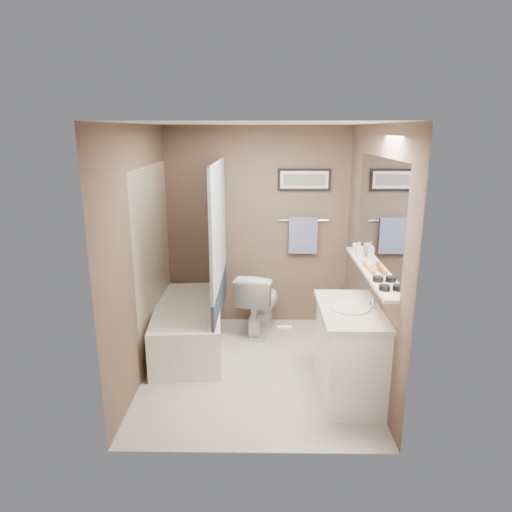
{
  "coord_description": "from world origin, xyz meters",
  "views": [
    {
      "loc": [
        0.06,
        -4.16,
        2.35
      ],
      "look_at": [
        0.0,
        0.15,
        1.15
      ],
      "focal_mm": 32.0,
      "sensor_mm": 36.0,
      "label": 1
    }
  ],
  "objects_px": {
    "toilet": "(259,301)",
    "vanity": "(349,354)",
    "candle_bowl_far": "(378,279)",
    "bathtub": "(189,326)",
    "candle_bowl_near": "(384,288)",
    "soap_bottle": "(359,249)",
    "glass_jar": "(356,248)",
    "hair_brush_back": "(368,266)",
    "hair_brush_front": "(370,269)"
  },
  "relations": [
    {
      "from": "hair_brush_front",
      "to": "glass_jar",
      "type": "xyz_separation_m",
      "value": [
        0.0,
        0.64,
        0.03
      ]
    },
    {
      "from": "toilet",
      "to": "glass_jar",
      "type": "height_order",
      "value": "glass_jar"
    },
    {
      "from": "bathtub",
      "to": "hair_brush_front",
      "type": "distance_m",
      "value": 2.11
    },
    {
      "from": "candle_bowl_near",
      "to": "bathtub",
      "type": "bearing_deg",
      "value": 146.26
    },
    {
      "from": "toilet",
      "to": "vanity",
      "type": "bearing_deg",
      "value": 135.96
    },
    {
      "from": "bathtub",
      "to": "hair_brush_front",
      "type": "relative_size",
      "value": 6.82
    },
    {
      "from": "vanity",
      "to": "candle_bowl_far",
      "type": "relative_size",
      "value": 10.0
    },
    {
      "from": "glass_jar",
      "to": "toilet",
      "type": "bearing_deg",
      "value": 153.28
    },
    {
      "from": "candle_bowl_near",
      "to": "vanity",
      "type": "bearing_deg",
      "value": 122.61
    },
    {
      "from": "hair_brush_front",
      "to": "soap_bottle",
      "type": "distance_m",
      "value": 0.51
    },
    {
      "from": "candle_bowl_near",
      "to": "hair_brush_back",
      "type": "height_order",
      "value": "hair_brush_back"
    },
    {
      "from": "candle_bowl_far",
      "to": "bathtub",
      "type": "bearing_deg",
      "value": 151.36
    },
    {
      "from": "soap_bottle",
      "to": "bathtub",
      "type": "bearing_deg",
      "value": 173.68
    },
    {
      "from": "candle_bowl_near",
      "to": "hair_brush_front",
      "type": "bearing_deg",
      "value": 90.0
    },
    {
      "from": "toilet",
      "to": "vanity",
      "type": "height_order",
      "value": "vanity"
    },
    {
      "from": "glass_jar",
      "to": "hair_brush_front",
      "type": "bearing_deg",
      "value": -90.0
    },
    {
      "from": "candle_bowl_near",
      "to": "glass_jar",
      "type": "relative_size",
      "value": 0.9
    },
    {
      "from": "candle_bowl_far",
      "to": "hair_brush_front",
      "type": "height_order",
      "value": "hair_brush_front"
    },
    {
      "from": "glass_jar",
      "to": "candle_bowl_far",
      "type": "bearing_deg",
      "value": -90.0
    },
    {
      "from": "candle_bowl_far",
      "to": "hair_brush_back",
      "type": "height_order",
      "value": "hair_brush_back"
    },
    {
      "from": "toilet",
      "to": "glass_jar",
      "type": "xyz_separation_m",
      "value": [
        1.0,
        -0.51,
        0.79
      ]
    },
    {
      "from": "candle_bowl_far",
      "to": "candle_bowl_near",
      "type": "bearing_deg",
      "value": -90.0
    },
    {
      "from": "glass_jar",
      "to": "soap_bottle",
      "type": "relative_size",
      "value": 0.67
    },
    {
      "from": "toilet",
      "to": "hair_brush_front",
      "type": "xyz_separation_m",
      "value": [
        1.0,
        -1.15,
        0.76
      ]
    },
    {
      "from": "hair_brush_front",
      "to": "hair_brush_back",
      "type": "relative_size",
      "value": 1.0
    },
    {
      "from": "bathtub",
      "to": "hair_brush_front",
      "type": "xyz_separation_m",
      "value": [
        1.79,
        -0.7,
        0.89
      ]
    },
    {
      "from": "glass_jar",
      "to": "vanity",
      "type": "bearing_deg",
      "value": -102.35
    },
    {
      "from": "bathtub",
      "to": "toilet",
      "type": "relative_size",
      "value": 1.99
    },
    {
      "from": "toilet",
      "to": "vanity",
      "type": "distance_m",
      "value": 1.58
    },
    {
      "from": "bathtub",
      "to": "candle_bowl_near",
      "type": "relative_size",
      "value": 16.67
    },
    {
      "from": "toilet",
      "to": "vanity",
      "type": "xyz_separation_m",
      "value": [
        0.82,
        -1.35,
        0.02
      ]
    },
    {
      "from": "candle_bowl_near",
      "to": "soap_bottle",
      "type": "relative_size",
      "value": 0.6
    },
    {
      "from": "vanity",
      "to": "hair_brush_front",
      "type": "bearing_deg",
      "value": 46.99
    },
    {
      "from": "bathtub",
      "to": "glass_jar",
      "type": "bearing_deg",
      "value": -7.45
    },
    {
      "from": "toilet",
      "to": "candle_bowl_near",
      "type": "bearing_deg",
      "value": 136.2
    },
    {
      "from": "soap_bottle",
      "to": "toilet",
      "type": "bearing_deg",
      "value": 147.3
    },
    {
      "from": "hair_brush_front",
      "to": "toilet",
      "type": "bearing_deg",
      "value": 131.15
    },
    {
      "from": "bathtub",
      "to": "toilet",
      "type": "xyz_separation_m",
      "value": [
        0.78,
        0.45,
        0.13
      ]
    },
    {
      "from": "candle_bowl_far",
      "to": "hair_brush_back",
      "type": "bearing_deg",
      "value": 90.0
    },
    {
      "from": "soap_bottle",
      "to": "glass_jar",
      "type": "bearing_deg",
      "value": 90.0
    },
    {
      "from": "candle_bowl_near",
      "to": "hair_brush_back",
      "type": "xyz_separation_m",
      "value": [
        0.0,
        0.59,
        0.0
      ]
    },
    {
      "from": "toilet",
      "to": "candle_bowl_near",
      "type": "height_order",
      "value": "candle_bowl_near"
    },
    {
      "from": "hair_brush_back",
      "to": "bathtub",
      "type": "bearing_deg",
      "value": 161.38
    },
    {
      "from": "bathtub",
      "to": "soap_bottle",
      "type": "relative_size",
      "value": 9.99
    },
    {
      "from": "toilet",
      "to": "glass_jar",
      "type": "relative_size",
      "value": 7.55
    },
    {
      "from": "candle_bowl_near",
      "to": "hair_brush_front",
      "type": "height_order",
      "value": "hair_brush_front"
    },
    {
      "from": "bathtub",
      "to": "glass_jar",
      "type": "xyz_separation_m",
      "value": [
        1.79,
        -0.06,
        0.92
      ]
    },
    {
      "from": "vanity",
      "to": "soap_bottle",
      "type": "xyz_separation_m",
      "value": [
        0.19,
        0.71,
        0.79
      ]
    },
    {
      "from": "hair_brush_front",
      "to": "soap_bottle",
      "type": "xyz_separation_m",
      "value": [
        0.0,
        0.5,
        0.05
      ]
    },
    {
      "from": "candle_bowl_near",
      "to": "soap_bottle",
      "type": "bearing_deg",
      "value": 90.0
    }
  ]
}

